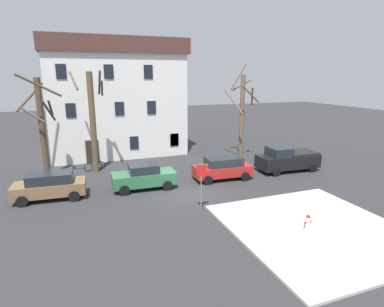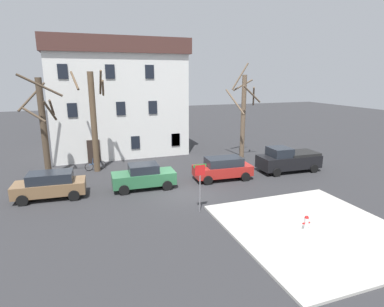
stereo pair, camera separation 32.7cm
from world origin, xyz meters
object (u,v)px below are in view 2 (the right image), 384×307
Objects in this scene: building_main at (118,97)px; car_brown_wagon at (50,185)px; tree_bare_mid at (94,119)px; tree_bare_near at (43,124)px; pickup_truck_black at (288,159)px; bicycle_leaning at (96,166)px; fire_hydrant at (306,222)px; street_sign_pole at (200,179)px; car_green_sedan at (144,176)px; car_red_wagon at (223,168)px; tree_bare_far at (243,113)px.

building_main is 2.94× the size of car_brown_wagon.
building_main is 13.81m from car_brown_wagon.
car_brown_wagon is (-3.16, -5.15, -3.40)m from tree_bare_mid.
tree_bare_near reaches higher than pickup_truck_black.
fire_hydrant is at bearing -57.48° from bicycle_leaning.
tree_bare_mid is at bearing 160.22° from pickup_truck_black.
car_brown_wagon is 9.80m from street_sign_pole.
fire_hydrant is (6.44, -8.99, -0.37)m from car_green_sedan.
tree_bare_mid reaches higher than car_green_sedan.
car_red_wagon reaches higher than fire_hydrant.
tree_bare_near is 5.19m from bicycle_leaning.
car_brown_wagon is at bearing 143.44° from fire_hydrant.
building_main reaches higher than tree_bare_near.
building_main is 8.50m from bicycle_leaning.
tree_bare_far is (17.07, 0.38, 0.17)m from tree_bare_near.
street_sign_pole is (-3.77, -4.92, 1.11)m from car_red_wagon.
street_sign_pole is (-8.34, -10.37, -2.29)m from tree_bare_far.
building_main reaches higher than bicycle_leaning.
tree_bare_far reaches higher than fire_hydrant.
car_red_wagon is 0.87× the size of pickup_truck_black.
tree_bare_mid is at bearing 58.45° from car_brown_wagon.
car_brown_wagon is 17.95m from pickup_truck_black.
car_green_sedan reaches higher than car_red_wagon.
street_sign_pole reaches higher than car_brown_wagon.
building_main is 2.99× the size of car_green_sedan.
fire_hydrant is at bearing -36.56° from car_brown_wagon.
pickup_truck_black reaches higher than car_red_wagon.
pickup_truck_black reaches higher than car_green_sedan.
street_sign_pole is at bearing -152.65° from pickup_truck_black.
building_main is 12.71m from car_green_sedan.
car_brown_wagon is 1.00× the size of car_red_wagon.
bicycle_leaning is (-14.90, 5.66, -0.62)m from pickup_truck_black.
fire_hydrant is (6.54, -20.80, -5.08)m from building_main.
car_green_sedan is 6.03m from car_red_wagon.
fire_hydrant is (12.43, -9.21, -0.39)m from car_brown_wagon.
street_sign_pole is at bearing -81.97° from building_main.
tree_bare_mid is at bearing 116.19° from street_sign_pole.
pickup_truck_black is 15.95m from bicycle_leaning.
tree_bare_near is at bearing 157.91° from car_red_wagon.
tree_bare_near is at bearing 142.08° from car_green_sedan.
tree_bare_far reaches higher than car_brown_wagon.
car_green_sedan is at bearing 125.63° from fire_hydrant.
tree_bare_mid reaches higher than car_brown_wagon.
tree_bare_near is 1.77× the size of car_brown_wagon.
street_sign_pole reaches higher than pickup_truck_black.
car_brown_wagon is 5.99m from car_green_sedan.
car_red_wagon is at bearing -62.63° from building_main.
tree_bare_near is 4.53× the size of bicycle_leaning.
car_brown_wagon is 12.02m from car_red_wagon.
tree_bare_near is (-6.36, -6.77, -1.46)m from building_main.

